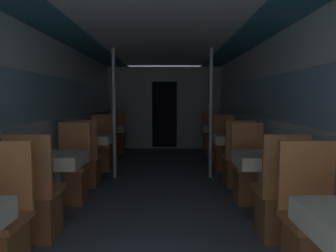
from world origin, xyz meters
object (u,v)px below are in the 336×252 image
at_px(chair_left_near_2, 87,166).
at_px(chair_right_far_2, 225,154).
at_px(chair_left_near_1, 38,207).
at_px(chair_right_far_0, 314,241).
at_px(chair_left_far_1, 73,178).
at_px(chair_left_far_2, 102,153).
at_px(chair_right_far_3, 212,141).
at_px(chair_left_far_3, 118,141).
at_px(dining_table_right_3, 216,131).
at_px(dining_table_left_1, 57,164).
at_px(chair_right_far_1, 250,178).
at_px(dining_table_right_2, 231,142).
at_px(chair_left_near_3, 109,148).
at_px(chair_right_near_1, 280,207).
at_px(dining_table_left_3, 114,131).
at_px(dining_table_right_1, 263,164).
at_px(chair_right_near_3, 219,148).
at_px(support_pole_left_2, 115,114).
at_px(support_pole_right_2, 211,114).
at_px(chair_right_near_2, 238,166).
at_px(dining_table_left_2, 95,142).

distance_m(chair_left_near_2, chair_right_far_2, 2.49).
height_order(chair_left_near_1, chair_right_far_0, same).
height_order(chair_left_near_1, chair_left_far_1, same).
relative_size(chair_left_far_2, chair_right_far_3, 1.00).
distance_m(chair_left_far_3, dining_table_right_3, 2.32).
relative_size(dining_table_left_1, chair_right_far_1, 0.71).
xyz_separation_m(dining_table_right_2, dining_table_right_3, (0.00, 1.82, 0.00)).
distance_m(dining_table_left_1, chair_left_far_1, 0.62).
bearing_deg(chair_right_far_1, chair_left_near_3, -48.62).
height_order(chair_right_near_1, chair_right_far_3, same).
bearing_deg(dining_table_left_3, dining_table_right_1, -58.42).
bearing_deg(dining_table_left_1, chair_right_near_3, 54.09).
distance_m(support_pole_left_2, dining_table_right_1, 2.67).
relative_size(chair_left_near_2, support_pole_right_2, 0.47).
relative_size(support_pole_left_2, support_pole_right_2, 1.00).
distance_m(chair_left_near_2, chair_left_far_2, 1.10).
xyz_separation_m(chair_left_far_2, chair_right_far_0, (2.23, -3.63, 0.00)).
bearing_deg(support_pole_right_2, chair_right_near_2, -58.95).
height_order(dining_table_left_3, chair_right_near_2, chair_right_near_2).
bearing_deg(chair_right_far_2, chair_left_far_3, -39.12).
distance_m(dining_table_left_2, chair_right_near_2, 2.32).
distance_m(chair_left_far_1, dining_table_right_2, 2.59).
xyz_separation_m(chair_right_far_0, dining_table_right_2, (0.00, 3.09, 0.29)).
height_order(chair_left_near_2, dining_table_right_2, chair_left_near_2).
bearing_deg(dining_table_right_1, dining_table_right_2, 90.00).
bearing_deg(support_pole_left_2, chair_left_near_3, 104.61).
height_order(chair_left_far_2, dining_table_right_3, chair_left_far_2).
distance_m(chair_left_far_3, chair_right_far_3, 2.23).
bearing_deg(support_pole_right_2, dining_table_right_1, -79.69).
bearing_deg(chair_left_near_1, dining_table_left_2, 90.00).
bearing_deg(chair_left_far_1, dining_table_left_2, -90.00).
bearing_deg(dining_table_left_2, dining_table_right_2, 0.00).
xyz_separation_m(dining_table_right_1, dining_table_right_3, (0.00, 3.63, 0.00)).
distance_m(support_pole_left_2, chair_right_far_1, 2.41).
height_order(dining_table_right_1, chair_right_far_3, chair_right_far_3).
relative_size(dining_table_right_3, chair_right_near_3, 0.71).
relative_size(chair_left_far_1, dining_table_left_3, 1.40).
bearing_deg(dining_table_right_3, chair_left_near_1, -118.11).
bearing_deg(chair_left_far_3, chair_left_near_2, 90.00).
relative_size(dining_table_left_2, chair_right_far_0, 0.71).
distance_m(dining_table_right_2, chair_right_near_3, 1.30).
bearing_deg(chair_right_near_3, dining_table_right_3, 90.00).
bearing_deg(chair_left_near_3, chair_left_near_2, -90.00).
bearing_deg(dining_table_right_1, chair_left_far_1, 166.19).
bearing_deg(chair_right_far_2, support_pole_right_2, 58.95).
xyz_separation_m(chair_left_far_1, chair_right_near_1, (2.23, -1.10, 0.00)).
distance_m(chair_right_far_0, chair_right_far_3, 5.45).
relative_size(dining_table_left_3, chair_right_far_0, 0.71).
xyz_separation_m(chair_right_near_3, chair_right_far_3, (0.00, 1.10, 0.00)).
bearing_deg(chair_left_far_2, dining_table_right_2, 166.19).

